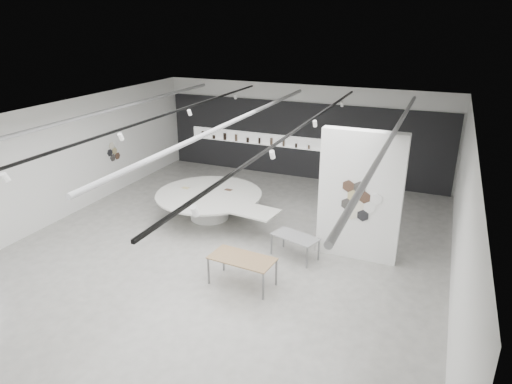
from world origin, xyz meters
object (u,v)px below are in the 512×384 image
at_px(sample_table_stone, 295,238).
at_px(kitchen_counter, 368,179).
at_px(display_island, 211,202).
at_px(sample_table_wood, 242,260).
at_px(partition_column, 360,196).

bearing_deg(sample_table_stone, kitchen_counter, 81.89).
distance_m(display_island, sample_table_wood, 4.17).
bearing_deg(kitchen_counter, sample_table_stone, -96.98).
xyz_separation_m(sample_table_stone, kitchen_counter, (0.89, 6.24, -0.19)).
bearing_deg(kitchen_counter, partition_column, -82.14).
relative_size(display_island, kitchen_counter, 3.20).
bearing_deg(display_island, sample_table_stone, -15.37).
xyz_separation_m(partition_column, kitchen_counter, (-0.65, 5.51, -1.39)).
bearing_deg(display_island, kitchen_counter, 55.78).
xyz_separation_m(partition_column, sample_table_wood, (-2.31, -2.56, -1.10)).
xyz_separation_m(sample_table_wood, sample_table_stone, (0.77, 1.82, -0.10)).
relative_size(sample_table_stone, kitchen_counter, 0.97).
bearing_deg(sample_table_wood, partition_column, 47.94).
relative_size(partition_column, sample_table_wood, 2.16).
distance_m(partition_column, display_island, 5.13).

